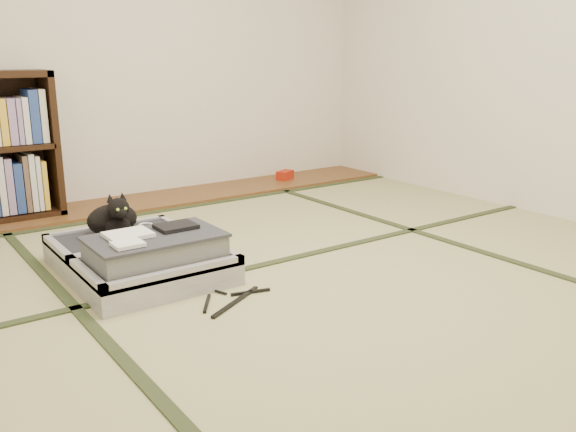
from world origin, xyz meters
TOP-DOWN VIEW (x-y plane):
  - floor at (0.00, 0.00)m, footprint 4.50×4.50m
  - wood_strip at (0.00, 2.00)m, footprint 4.00×0.50m
  - red_item at (1.22, 2.03)m, footprint 0.17×0.14m
  - tatami_borders at (0.00, 0.49)m, footprint 4.00×4.50m
  - suitcase at (-0.61, 0.63)m, footprint 0.67×0.89m
  - cat at (-0.63, 0.92)m, footprint 0.30×0.30m
  - cable_coil at (-0.45, 0.97)m, footprint 0.09×0.09m
  - hanger at (-0.42, 0.10)m, footprint 0.36×0.25m

SIDE VIEW (x-z plane):
  - floor at x=0.00m, z-range 0.00..0.00m
  - tatami_borders at x=0.00m, z-range 0.00..0.01m
  - hanger at x=-0.42m, z-range 0.00..0.01m
  - wood_strip at x=0.00m, z-range 0.00..0.02m
  - red_item at x=1.22m, z-range 0.02..0.09m
  - suitcase at x=-0.61m, z-range -0.04..0.22m
  - cable_coil at x=-0.45m, z-range 0.13..0.15m
  - cat at x=-0.63m, z-range 0.10..0.34m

